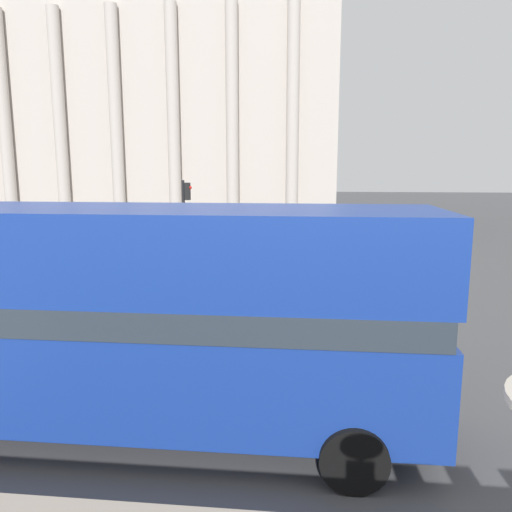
# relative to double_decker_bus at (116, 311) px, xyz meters

# --- Properties ---
(double_decker_bus) EXTENTS (10.67, 2.71, 3.99)m
(double_decker_bus) POSITION_rel_double_decker_bus_xyz_m (0.00, 0.00, 0.00)
(double_decker_bus) COLOR black
(double_decker_bus) RESTS_ON ground_plane
(plaza_building_left) EXTENTS (32.85, 15.83, 19.40)m
(plaza_building_left) POSITION_rel_double_decker_bus_xyz_m (-10.83, 36.14, 7.47)
(plaza_building_left) COLOR #BCB2A8
(plaza_building_left) RESTS_ON ground_plane
(traffic_light_near) EXTENTS (0.42, 0.24, 3.70)m
(traffic_light_near) POSITION_rel_double_decker_bus_xyz_m (4.49, 4.20, 0.19)
(traffic_light_near) COLOR black
(traffic_light_near) RESTS_ON ground_plane
(traffic_light_mid) EXTENTS (0.42, 0.24, 4.15)m
(traffic_light_mid) POSITION_rel_double_decker_bus_xyz_m (-1.76, 12.14, 0.46)
(traffic_light_mid) COLOR black
(traffic_light_mid) RESTS_ON ground_plane
(car_silver) EXTENTS (4.20, 1.93, 1.35)m
(car_silver) POSITION_rel_double_decker_bus_xyz_m (1.97, 20.71, -1.53)
(car_silver) COLOR black
(car_silver) RESTS_ON ground_plane
(pedestrian_blue) EXTENTS (0.32, 0.32, 1.76)m
(pedestrian_blue) POSITION_rel_double_decker_bus_xyz_m (-0.62, 25.64, -1.22)
(pedestrian_blue) COLOR #282B33
(pedestrian_blue) RESTS_ON ground_plane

